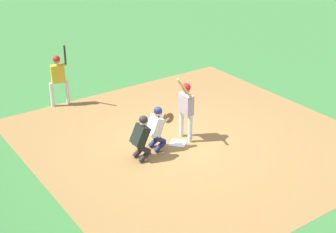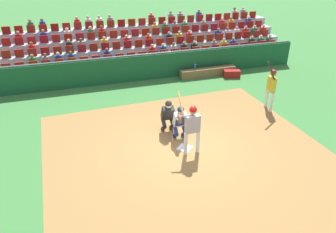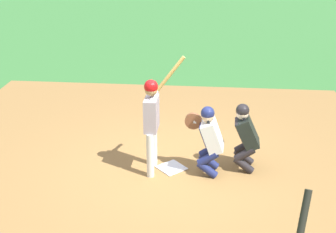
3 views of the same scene
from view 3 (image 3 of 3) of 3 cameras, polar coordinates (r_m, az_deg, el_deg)
The scene contains 6 objects.
ground_plane at distance 8.55m, azimuth 0.44°, elevation -6.44°, with size 160.00×160.00×0.00m, color #397837.
infield_dirt_patch at distance 8.62m, azimuth -2.88°, elevation -6.19°, with size 9.15×8.98×0.01m, color olive.
home_plate_marker at distance 8.54m, azimuth 0.44°, elevation -6.35°, with size 0.44×0.44×0.02m, color white.
batter_at_plate at distance 8.02m, azimuth -1.98°, elevation 0.09°, with size 0.64×0.67×2.09m.
catcher_crouching at distance 8.13m, azimuth 5.07°, elevation -2.45°, with size 0.47×0.72×1.30m.
home_plate_umpire at distance 8.36m, azimuth 9.53°, elevation -2.13°, with size 0.47×0.47×1.28m.
Camera 3 is at (-7.38, -0.92, 4.22)m, focal length 49.29 mm.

